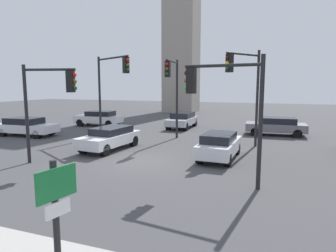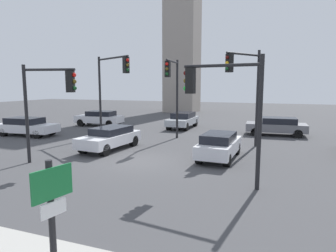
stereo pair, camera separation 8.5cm
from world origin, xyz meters
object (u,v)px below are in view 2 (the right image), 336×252
(traffic_light_0, at_px, (245,80))
(car_4, at_px, (183,120))
(traffic_light_4, at_px, (49,94))
(car_1, at_px, (100,118))
(car_6, at_px, (277,126))
(traffic_light_2, at_px, (173,83))
(direction_sign, at_px, (53,226))
(car_7, at_px, (219,145))
(car_0, at_px, (110,137))
(traffic_light_3, at_px, (111,79))
(car_3, at_px, (27,126))
(traffic_light_1, at_px, (222,96))

(traffic_light_0, distance_m, car_4, 9.85)
(traffic_light_4, xyz_separation_m, car_1, (-5.44, 12.34, -2.60))
(car_6, bearing_deg, traffic_light_2, 33.78)
(direction_sign, distance_m, car_7, 11.78)
(traffic_light_4, height_order, car_0, traffic_light_4)
(traffic_light_0, distance_m, traffic_light_2, 4.87)
(car_0, bearing_deg, traffic_light_0, 116.54)
(car_0, bearing_deg, car_4, 177.26)
(traffic_light_0, xyz_separation_m, car_6, (1.83, 5.86, -3.36))
(traffic_light_3, xyz_separation_m, car_3, (-6.98, -0.74, -3.44))
(car_4, height_order, car_6, car_4)
(traffic_light_0, bearing_deg, car_3, -54.38)
(direction_sign, bearing_deg, car_4, 114.68)
(traffic_light_4, bearing_deg, car_7, 15.01)
(traffic_light_1, bearing_deg, car_7, -70.60)
(car_4, bearing_deg, traffic_light_2, 11.01)
(traffic_light_3, bearing_deg, traffic_light_2, 45.33)
(traffic_light_2, distance_m, car_4, 7.00)
(traffic_light_2, relative_size, car_0, 1.25)
(traffic_light_3, bearing_deg, car_6, 59.57)
(traffic_light_3, xyz_separation_m, traffic_light_4, (0.56, -6.54, -0.81))
(traffic_light_3, relative_size, car_4, 1.30)
(traffic_light_4, height_order, car_4, traffic_light_4)
(car_0, bearing_deg, direction_sign, 32.74)
(traffic_light_4, relative_size, car_7, 1.16)
(direction_sign, height_order, traffic_light_2, traffic_light_2)
(direction_sign, xyz_separation_m, car_7, (0.24, 11.74, -0.99))
(traffic_light_4, distance_m, car_1, 13.74)
(traffic_light_0, xyz_separation_m, car_3, (-15.80, -0.93, -3.36))
(car_3, bearing_deg, direction_sign, -46.29)
(traffic_light_4, xyz_separation_m, car_4, (2.23, 13.77, -2.61))
(traffic_light_1, distance_m, traffic_light_2, 9.06)
(car_7, bearing_deg, car_4, 29.11)
(car_4, distance_m, car_6, 7.94)
(direction_sign, height_order, car_7, direction_sign)
(direction_sign, distance_m, car_3, 20.15)
(direction_sign, height_order, traffic_light_1, traffic_light_1)
(traffic_light_0, bearing_deg, traffic_light_1, 31.82)
(traffic_light_0, xyz_separation_m, car_0, (-7.33, -2.94, -3.36))
(car_7, bearing_deg, traffic_light_1, -166.58)
(traffic_light_1, distance_m, car_7, 4.76)
(direction_sign, xyz_separation_m, car_6, (2.92, 20.52, -0.99))
(traffic_light_1, height_order, traffic_light_2, traffic_light_2)
(traffic_light_4, bearing_deg, car_4, 68.60)
(traffic_light_2, xyz_separation_m, traffic_light_4, (-3.48, -7.65, -0.57))
(car_0, height_order, car_4, car_4)
(car_3, bearing_deg, car_4, 35.92)
(direction_sign, distance_m, traffic_light_0, 14.89)
(car_0, bearing_deg, traffic_light_2, 151.25)
(traffic_light_0, xyz_separation_m, traffic_light_3, (-8.82, -0.19, 0.08))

